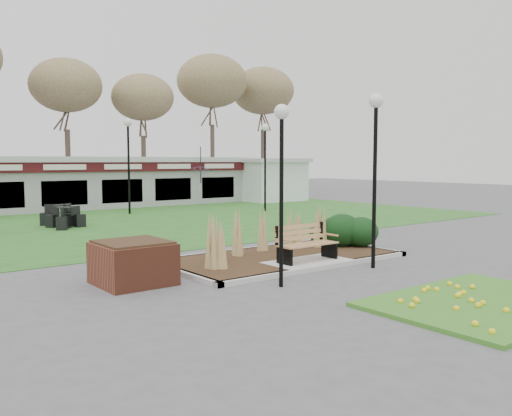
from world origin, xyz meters
TOP-DOWN VIEW (x-y plane):
  - ground at (0.00, 0.00)m, footprint 100.00×100.00m
  - lawn at (0.00, 12.00)m, footprint 34.00×16.00m
  - flower_bed at (0.00, -4.60)m, footprint 4.20×3.00m
  - planting_bed at (1.27, 1.35)m, footprint 6.75×3.40m
  - park_bench at (0.00, 0.25)m, footprint 1.70×0.66m
  - brick_planter at (-4.40, 1.00)m, footprint 1.50×1.50m
  - food_pavilion at (0.00, 19.96)m, footprint 24.60×3.40m
  - service_hut at (13.50, 18.00)m, footprint 4.40×3.40m
  - tree_backdrop at (0.00, 28.00)m, footprint 47.24×5.24m
  - lamp_post_near_left at (1.12, -1.04)m, footprint 0.36×0.36m
  - lamp_post_near_right at (-2.03, -1.18)m, footprint 0.32×0.32m
  - lamp_post_mid_right at (2.20, 15.48)m, footprint 0.40×0.40m
  - lamp_post_far_right at (8.51, 12.45)m, footprint 0.38×0.38m
  - bistro_set_b at (-2.33, 11.64)m, footprint 1.38×1.57m
  - bistro_set_c at (-2.10, 12.76)m, footprint 1.60×1.43m
  - patio_umbrella at (8.00, 18.00)m, footprint 2.24×2.27m

SIDE VIEW (x-z plane):
  - ground at x=0.00m, z-range 0.00..0.00m
  - lawn at x=0.00m, z-range 0.00..0.02m
  - flower_bed at x=0.00m, z-range -0.01..0.15m
  - bistro_set_b at x=-2.33m, z-range -0.12..0.72m
  - bistro_set_c at x=-2.10m, z-range -0.12..0.73m
  - planting_bed at x=1.27m, z-range -0.27..1.00m
  - brick_planter at x=-4.40m, z-range 0.00..0.95m
  - park_bench at x=0.00m, z-range 0.12..1.05m
  - service_hut at x=13.50m, z-range 0.04..2.86m
  - food_pavilion at x=0.00m, z-range 0.03..2.93m
  - patio_umbrella at x=8.00m, z-range 0.33..2.74m
  - lamp_post_near_right at x=-2.03m, z-range 0.88..4.73m
  - lamp_post_near_left at x=1.12m, z-range 0.99..5.31m
  - lamp_post_far_right at x=8.51m, z-range 1.05..5.67m
  - lamp_post_mid_right at x=2.20m, z-range 1.09..5.86m
  - tree_backdrop at x=0.00m, z-range 3.18..13.54m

